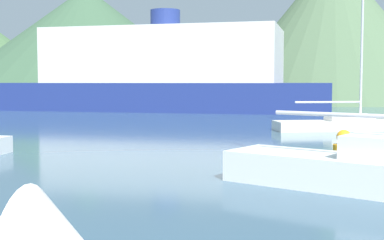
# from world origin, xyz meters

# --- Properties ---
(sailboat_outer) EXTENTS (7.37, 3.90, 10.62)m
(sailboat_outer) POSITION_xyz_m (4.40, 25.40, 0.41)
(sailboat_outer) COLOR white
(sailboat_outer) RESTS_ON ground_plane
(ferry_distant) EXTENTS (27.26, 10.72, 8.27)m
(ferry_distant) POSITION_xyz_m (-9.29, 41.98, 2.96)
(ferry_distant) COLOR navy
(ferry_distant) RESTS_ON ground_plane
(buoy_marker) EXTENTS (0.68, 0.68, 0.78)m
(buoy_marker) POSITION_xyz_m (3.59, 16.45, 0.32)
(buoy_marker) COLOR orange
(buoy_marker) RESTS_ON ground_plane
(hill_central) EXTENTS (38.50, 38.50, 14.57)m
(hill_central) POSITION_xyz_m (-25.94, 64.15, 7.28)
(hill_central) COLOR #38563D
(hill_central) RESTS_ON ground_plane
(hill_east) EXTENTS (27.94, 27.94, 17.31)m
(hill_east) POSITION_xyz_m (5.04, 63.85, 8.66)
(hill_east) COLOR #4C6647
(hill_east) RESTS_ON ground_plane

